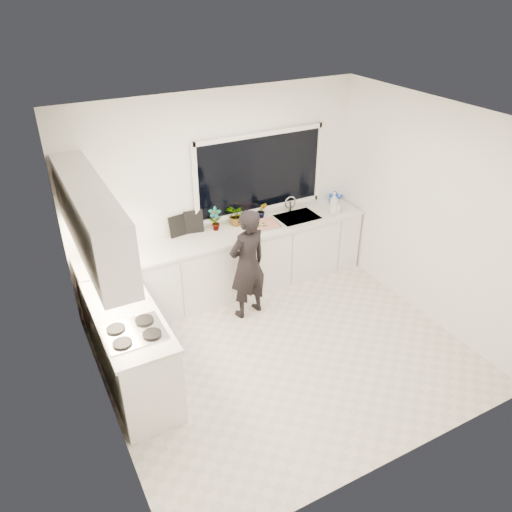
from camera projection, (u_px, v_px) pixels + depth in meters
floor at (284, 353)px, 5.88m from camera, size 4.00×3.50×0.02m
wall_back at (218, 194)px, 6.54m from camera, size 4.00×0.02×2.70m
wall_left at (92, 306)px, 4.38m from camera, size 0.02×3.50×2.70m
wall_right at (430, 214)px, 6.02m from camera, size 0.02×3.50×2.70m
ceiling at (293, 122)px, 4.52m from camera, size 4.00×3.50×0.02m
window at (260, 173)px, 6.66m from camera, size 1.80×0.02×1.00m
base_cabinets_back at (230, 264)px, 6.76m from camera, size 3.92×0.58×0.88m
base_cabinets_left at (132, 350)px, 5.24m from camera, size 0.58×1.60×0.88m
countertop_back at (230, 235)px, 6.52m from camera, size 3.94×0.62×0.04m
countertop_left at (126, 315)px, 5.01m from camera, size 0.62×1.60×0.04m
upper_cabinets at (91, 219)px, 4.76m from camera, size 0.34×2.10×0.70m
sink at (297, 220)px, 6.97m from camera, size 0.58×0.42×0.14m
faucet at (290, 204)px, 7.05m from camera, size 0.03×0.03×0.22m
stovetop at (134, 332)px, 4.72m from camera, size 0.56×0.48×0.03m
person at (248, 264)px, 6.19m from camera, size 0.59×0.45×1.47m
pizza_tray at (261, 226)px, 6.67m from camera, size 0.52×0.41×0.03m
pizza at (261, 224)px, 6.67m from camera, size 0.48×0.36×0.01m
watering_can at (334, 199)px, 7.34m from camera, size 0.17×0.17×0.13m
paper_towel_roll at (104, 249)px, 5.89m from camera, size 0.15×0.15×0.26m
knife_block at (89, 252)px, 5.86m from camera, size 0.15×0.12×0.22m
utensil_crock at (115, 285)px, 5.31m from camera, size 0.17×0.17×0.16m
picture_frame_large at (177, 226)px, 6.38m from camera, size 0.22×0.05×0.28m
picture_frame_small at (194, 222)px, 6.47m from camera, size 0.25×0.06×0.30m
herb_plants at (236, 215)px, 6.64m from camera, size 0.88×0.32×0.33m
soap_bottles at (335, 204)px, 6.97m from camera, size 0.22×0.17×0.32m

